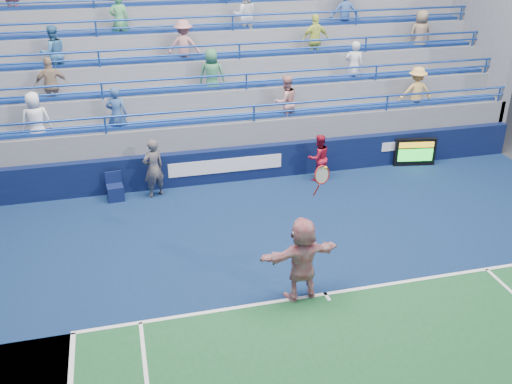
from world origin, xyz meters
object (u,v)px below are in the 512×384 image
object	(u,v)px
tennis_player	(302,259)
serve_speed_board	(415,152)
line_judge	(153,168)
judge_chair	(115,191)
ball_girl	(319,158)

from	to	relation	value
tennis_player	serve_speed_board	bearing A→B (deg)	45.40
serve_speed_board	line_judge	bearing A→B (deg)	-178.52
judge_chair	serve_speed_board	bearing A→B (deg)	1.03
ball_girl	judge_chair	bearing A→B (deg)	-13.51
judge_chair	tennis_player	size ratio (longest dim) A/B	0.27
tennis_player	line_judge	bearing A→B (deg)	114.68
ball_girl	serve_speed_board	bearing A→B (deg)	172.43
line_judge	serve_speed_board	bearing A→B (deg)	156.55
serve_speed_board	tennis_player	xyz separation A→B (m)	(-6.01, -6.09, 0.50)
serve_speed_board	judge_chair	xyz separation A→B (m)	(-9.87, -0.18, -0.22)
serve_speed_board	ball_girl	xyz separation A→B (m)	(-3.55, -0.30, 0.28)
serve_speed_board	ball_girl	bearing A→B (deg)	-175.17
line_judge	ball_girl	world-z (taller)	line_judge
tennis_player	line_judge	size ratio (longest dim) A/B	1.72
line_judge	ball_girl	bearing A→B (deg)	154.24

